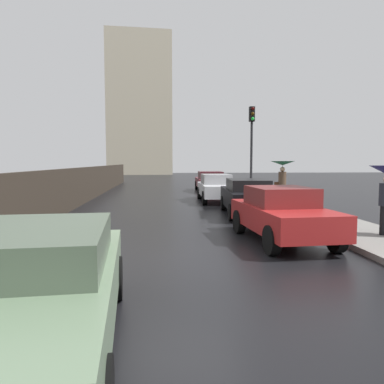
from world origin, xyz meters
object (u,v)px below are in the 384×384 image
car_maroon_mid_road (210,181)px  car_black_far_lane (247,196)px  car_red_behind_camera (282,214)px  pedestrian_with_umbrella_near (282,170)px  car_green_far_ahead (30,287)px  traffic_light (252,136)px  car_white_near_kerb (216,187)px

car_maroon_mid_road → car_black_far_lane: (-0.10, -11.56, 0.01)m
car_red_behind_camera → pedestrian_with_umbrella_near: bearing=67.5°
car_green_far_ahead → traffic_light: size_ratio=0.96×
car_maroon_mid_road → pedestrian_with_umbrella_near: pedestrian_with_umbrella_near is taller
car_white_near_kerb → traffic_light: traffic_light is taller
car_maroon_mid_road → car_black_far_lane: bearing=-88.9°
car_red_behind_camera → car_black_far_lane: 4.77m
car_white_near_kerb → traffic_light: size_ratio=0.94×
pedestrian_with_umbrella_near → traffic_light: bearing=123.6°
car_green_far_ahead → car_red_behind_camera: size_ratio=1.13×
car_green_far_ahead → traffic_light: traffic_light is taller
car_red_behind_camera → car_black_far_lane: bearing=83.7°
car_white_near_kerb → car_maroon_mid_road: (0.57, 6.66, -0.02)m
car_black_far_lane → pedestrian_with_umbrella_near: (2.23, 2.51, 0.95)m
car_maroon_mid_road → car_red_behind_camera: 16.32m
car_red_behind_camera → traffic_light: 9.88m
car_black_far_lane → traffic_light: bearing=78.2°
car_green_far_ahead → pedestrian_with_umbrella_near: bearing=-123.7°
pedestrian_with_umbrella_near → traffic_light: (-0.92, 2.13, 1.69)m
car_black_far_lane → traffic_light: size_ratio=0.96×
car_maroon_mid_road → car_black_far_lane: 11.56m
car_white_near_kerb → car_red_behind_camera: (0.27, -9.67, -0.01)m
car_white_near_kerb → pedestrian_with_umbrella_near: bearing=-40.4°
car_white_near_kerb → car_black_far_lane: size_ratio=0.98×
car_green_far_ahead → car_red_behind_camera: 6.90m
car_green_far_ahead → car_black_far_lane: bearing=-119.9°
traffic_light → car_red_behind_camera: bearing=-99.1°
car_white_near_kerb → car_black_far_lane: 4.93m
car_black_far_lane → pedestrian_with_umbrella_near: 3.49m
pedestrian_with_umbrella_near → traffic_light: size_ratio=0.41×
car_red_behind_camera → pedestrian_with_umbrella_near: pedestrian_with_umbrella_near is taller
car_red_behind_camera → car_green_far_ahead: bearing=-135.0°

